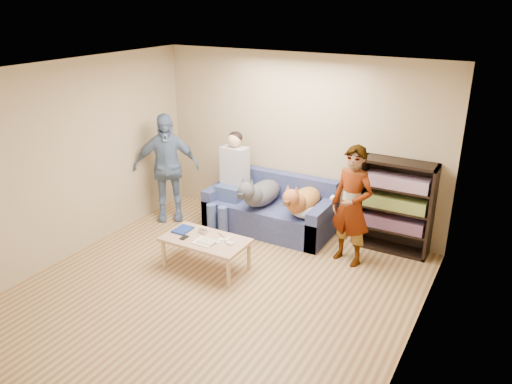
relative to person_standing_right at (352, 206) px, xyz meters
The scene contains 26 objects.
ground 2.20m from the person_standing_right, 123.71° to the right, with size 5.00×5.00×0.00m, color brown.
ceiling 2.72m from the person_standing_right, 123.71° to the right, with size 5.00×5.00×0.00m, color white.
wall_back 1.47m from the person_standing_right, 144.93° to the left, with size 4.50×4.50×0.00m, color tan.
wall_left 3.82m from the person_standing_right, 153.31° to the right, with size 5.00×5.00×0.00m, color tan.
wall_right 2.09m from the person_standing_right, 56.80° to the right, with size 5.00×5.00×0.00m, color tan.
blanket 0.80m from the person_standing_right, 166.34° to the left, with size 0.43×0.36×0.15m, color silver.
person_standing_right is the anchor object (origin of this frame).
person_standing_left 2.97m from the person_standing_right, behind, with size 1.00×0.42×1.71m, color #6982A8.
held_controller 0.32m from the person_standing_right, 135.00° to the right, with size 0.04×0.11×0.03m, color white.
notebook_blue 2.24m from the person_standing_right, 152.35° to the right, with size 0.20×0.26×0.03m, color navy.
papers 1.95m from the person_standing_right, 142.06° to the right, with size 0.26×0.20×0.01m, color white.
magazine 1.91m from the person_standing_right, 141.98° to the right, with size 0.22×0.17×0.01m, color beige.
camera_silver 1.96m from the person_standing_right, 150.34° to the right, with size 0.11×0.06×0.05m, color #B2B3B7.
controller_a 1.65m from the person_standing_right, 142.64° to the right, with size 0.04×0.13×0.03m, color white.
controller_b 1.64m from the person_standing_right, 138.62° to the right, with size 0.09×0.06×0.03m, color white.
headphone_cup_a 1.79m from the person_standing_right, 141.11° to the right, with size 0.07×0.07×0.02m, color white.
headphone_cup_b 1.74m from the person_standing_right, 143.21° to the right, with size 0.07×0.07×0.02m, color white.
pen_orange 2.04m from the person_standing_right, 141.94° to the right, with size 0.01×0.01×0.14m, color #D5591E.
pen_black 1.74m from the person_standing_right, 148.08° to the right, with size 0.01×0.01×0.14m, color black.
wallet 2.20m from the person_standing_right, 146.52° to the right, with size 0.07×0.12×0.01m, color black.
sofa 1.53m from the person_standing_right, 164.15° to the left, with size 1.90×0.85×0.82m.
person_seated 2.01m from the person_standing_right, behind, with size 0.40×0.73×1.47m.
dog_gray 1.49m from the person_standing_right, behind, with size 0.39×1.24×0.56m.
dog_tan 0.87m from the person_standing_right, 162.56° to the left, with size 0.38×1.15×0.55m.
coffee_table 1.94m from the person_standing_right, 145.38° to the right, with size 1.10×0.60×0.42m.
bookshelf 0.76m from the person_standing_right, 56.57° to the left, with size 1.00×0.34×1.30m.
Camera 1 is at (2.95, -4.06, 3.33)m, focal length 35.00 mm.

